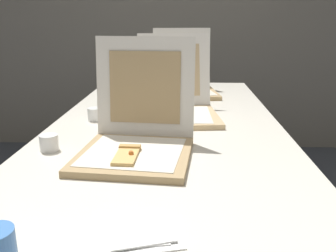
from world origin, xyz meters
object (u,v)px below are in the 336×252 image
at_px(table, 165,139).
at_px(pizza_box_front, 137,139).
at_px(napkin_pile, 141,231).
at_px(pizza_box_middle, 176,105).
at_px(cup_white_near_left, 49,143).
at_px(cup_white_far, 127,103).
at_px(cup_white_mid, 95,114).
at_px(pizza_box_back, 185,84).

height_order(table, pizza_box_front, pizza_box_front).
distance_m(table, napkin_pile, 0.75).
relative_size(pizza_box_middle, cup_white_near_left, 7.88).
height_order(pizza_box_middle, cup_white_far, pizza_box_middle).
bearing_deg(table, cup_white_mid, 160.58).
bearing_deg(napkin_pile, pizza_box_back, 86.86).
bearing_deg(pizza_box_middle, cup_white_far, 145.08).
bearing_deg(cup_white_mid, cup_white_near_left, -99.23).
relative_size(pizza_box_middle, pizza_box_back, 1.15).
bearing_deg(napkin_pile, cup_white_mid, 109.59).
bearing_deg(pizza_box_front, cup_white_near_left, -179.04).
height_order(cup_white_far, napkin_pile, cup_white_far).
xyz_separation_m(pizza_box_front, pizza_box_back, (0.15, 1.02, 0.00)).
height_order(pizza_box_front, cup_white_near_left, pizza_box_front).
relative_size(pizza_box_front, cup_white_near_left, 6.66).
xyz_separation_m(pizza_box_middle, pizza_box_back, (0.03, 0.53, 0.00)).
height_order(cup_white_mid, cup_white_near_left, same).
relative_size(table, cup_white_far, 35.59).
bearing_deg(napkin_pile, pizza_box_front, 98.63).
relative_size(table, cup_white_mid, 35.59).
height_order(pizza_box_front, pizza_box_back, same).
bearing_deg(cup_white_far, pizza_box_back, 54.67).
bearing_deg(table, cup_white_near_left, -143.89).
bearing_deg(pizza_box_middle, cup_white_mid, -173.29).
distance_m(cup_white_far, cup_white_near_left, 0.63).
xyz_separation_m(pizza_box_middle, napkin_pile, (-0.05, -0.95, -0.05)).
bearing_deg(table, cup_white_far, 122.25).
bearing_deg(pizza_box_front, napkin_pile, -76.36).
distance_m(table, pizza_box_front, 0.32).
bearing_deg(cup_white_mid, cup_white_far, 63.75).
relative_size(pizza_box_back, napkin_pile, 2.31).
height_order(pizza_box_front, cup_white_mid, pizza_box_front).
bearing_deg(napkin_pile, table, 89.47).
bearing_deg(cup_white_mid, napkin_pile, -70.41).
distance_m(pizza_box_front, pizza_box_back, 1.03).
height_order(pizza_box_back, cup_white_near_left, pizza_box_back).
bearing_deg(cup_white_mid, table, -19.42).
bearing_deg(cup_white_far, cup_white_mid, -116.25).
height_order(table, cup_white_far, cup_white_far).
bearing_deg(pizza_box_middle, napkin_pile, -99.50).
height_order(pizza_box_front, pizza_box_middle, pizza_box_front).
bearing_deg(pizza_box_back, table, -104.00).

